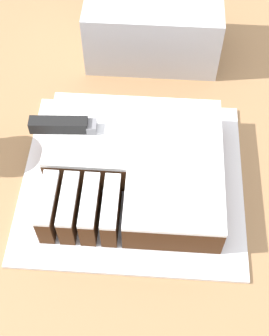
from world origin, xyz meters
TOP-DOWN VIEW (x-y plane):
  - ground_plane at (0.00, 0.00)m, footprint 8.00×8.00m
  - countertop at (0.00, 0.00)m, footprint 1.40×1.10m
  - cake_board at (-0.03, -0.07)m, footprint 0.37×0.34m
  - cake at (-0.03, -0.07)m, footprint 0.29×0.26m
  - knife at (-0.13, -0.02)m, footprint 0.26×0.04m
  - storage_box at (-0.01, 0.25)m, footprint 0.26×0.16m

SIDE VIEW (x-z plane):
  - ground_plane at x=0.00m, z-range 0.00..0.00m
  - countertop at x=0.00m, z-range 0.00..0.96m
  - cake_board at x=-0.03m, z-range 0.96..0.96m
  - cake at x=-0.03m, z-range 0.96..1.03m
  - storage_box at x=-0.01m, z-range 0.96..1.09m
  - knife at x=-0.13m, z-range 1.03..1.05m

